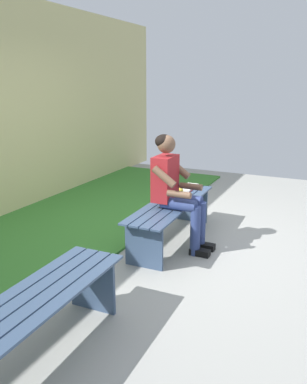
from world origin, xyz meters
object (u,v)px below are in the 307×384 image
at_px(apple, 180,191).
at_px(bench_far, 35,314).
at_px(person_seated, 175,187).
at_px(bench_near, 172,212).
at_px(book_open, 188,188).

bearing_deg(apple, bench_far, 0.91).
bearing_deg(person_seated, bench_near, -146.03).
height_order(bench_near, apple, apple).
relative_size(bench_near, book_open, 4.26).
xyz_separation_m(bench_near, bench_far, (2.31, -0.00, -0.01)).
bearing_deg(bench_far, bench_near, 180.00).
distance_m(bench_far, person_seated, 2.19).
bearing_deg(bench_near, bench_far, -0.00).
height_order(bench_far, apple, apple).
distance_m(bench_near, person_seated, 0.39).
xyz_separation_m(bench_far, apple, (-2.66, -0.04, 0.16)).
bearing_deg(person_seated, apple, -163.88).
xyz_separation_m(apple, book_open, (-0.31, -0.00, -0.03)).
bearing_deg(book_open, bench_near, 2.57).
bearing_deg(bench_near, person_seated, 33.97).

